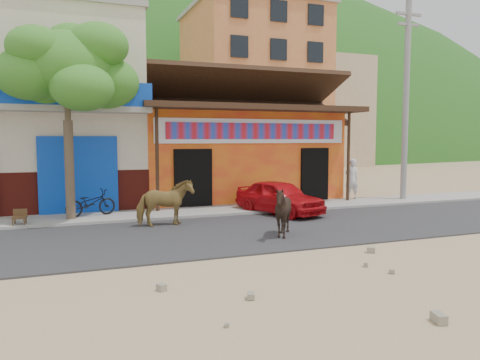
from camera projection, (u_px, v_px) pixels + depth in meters
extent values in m
plane|color=#9E825B|center=(292.00, 252.00, 10.62)|extent=(120.00, 120.00, 0.00)
cube|color=#28282B|center=(250.00, 231.00, 12.94)|extent=(60.00, 5.00, 0.04)
cube|color=gray|center=(212.00, 211.00, 16.19)|extent=(60.00, 2.00, 0.12)
cube|color=orange|center=(227.00, 156.00, 20.47)|extent=(8.00, 6.00, 3.60)
cube|color=beige|center=(40.00, 114.00, 17.63)|extent=(7.00, 6.00, 7.00)
cube|color=#CC723F|center=(252.00, 93.00, 35.62)|extent=(9.00, 9.00, 12.00)
cube|color=tan|center=(315.00, 113.00, 44.51)|extent=(8.00, 8.00, 10.00)
ellipsoid|color=#194C14|center=(90.00, 79.00, 74.61)|extent=(100.00, 40.00, 24.00)
cylinder|color=gray|center=(406.00, 100.00, 18.77)|extent=(0.24, 0.24, 8.00)
imported|color=olive|center=(165.00, 203.00, 13.53)|extent=(1.64, 0.83, 1.35)
imported|color=black|center=(283.00, 211.00, 12.03)|extent=(1.43, 1.34, 1.32)
imported|color=red|center=(279.00, 197.00, 15.74)|extent=(2.39, 3.62, 1.15)
imported|color=black|center=(91.00, 203.00, 14.79)|extent=(1.69, 0.99, 0.84)
imported|color=silver|center=(352.00, 179.00, 18.97)|extent=(0.63, 0.45, 1.63)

